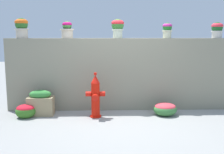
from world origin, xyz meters
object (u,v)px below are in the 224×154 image
at_px(potted_plant_4, 217,29).
at_px(fire_hydrant, 95,97).
at_px(potted_plant_1, 67,29).
at_px(potted_plant_0, 22,27).
at_px(flower_bush_left, 26,110).
at_px(flower_bush_right, 165,109).
at_px(planter_box, 41,103).
at_px(potted_plant_2, 118,26).
at_px(potted_plant_3, 167,29).

xyz_separation_m(potted_plant_4, fire_hydrant, (-2.72, -0.63, -1.39)).
bearing_deg(potted_plant_1, potted_plant_0, 179.23).
height_order(potted_plant_1, flower_bush_left, potted_plant_1).
bearing_deg(flower_bush_right, planter_box, 178.20).
bearing_deg(potted_plant_1, potted_plant_2, 1.06).
bearing_deg(flower_bush_right, potted_plant_4, 23.71).
xyz_separation_m(fire_hydrant, planter_box, (-1.17, 0.17, -0.17)).
xyz_separation_m(potted_plant_2, flower_bush_right, (0.98, -0.57, -1.73)).
bearing_deg(fire_hydrant, potted_plant_3, 21.11).
relative_size(flower_bush_left, planter_box, 0.75).
xyz_separation_m(flower_bush_left, flower_bush_right, (2.92, 0.07, -0.01)).
bearing_deg(potted_plant_3, fire_hydrant, -158.89).
xyz_separation_m(potted_plant_3, potted_plant_4, (1.13, 0.02, 0.01)).
height_order(potted_plant_0, planter_box, potted_plant_0).
xyz_separation_m(potted_plant_2, flower_bush_left, (-1.93, -0.64, -1.72)).
height_order(potted_plant_2, fire_hydrant, potted_plant_2).
height_order(potted_plant_0, flower_bush_left, potted_plant_0).
height_order(potted_plant_3, fire_hydrant, potted_plant_3).
height_order(flower_bush_left, planter_box, planter_box).
height_order(fire_hydrant, planter_box, fire_hydrant).
height_order(potted_plant_1, planter_box, potted_plant_1).
bearing_deg(planter_box, potted_plant_3, 9.20).
relative_size(flower_bush_right, planter_box, 0.91).
height_order(flower_bush_right, planter_box, planter_box).
bearing_deg(flower_bush_right, potted_plant_1, 165.32).
distance_m(potted_plant_4, planter_box, 4.21).
bearing_deg(potted_plant_3, flower_bush_right, -102.47).
height_order(potted_plant_0, potted_plant_2, potted_plant_0).
xyz_separation_m(potted_plant_4, planter_box, (-3.89, -0.46, -1.56)).
distance_m(potted_plant_3, potted_plant_4, 1.13).
distance_m(potted_plant_1, potted_plant_3, 2.22).
xyz_separation_m(potted_plant_3, planter_box, (-2.76, -0.45, -1.55)).
bearing_deg(potted_plant_2, planter_box, -163.56).
relative_size(potted_plant_2, fire_hydrant, 0.45).
bearing_deg(potted_plant_2, potted_plant_0, -179.80).
height_order(potted_plant_3, planter_box, potted_plant_3).
bearing_deg(potted_plant_4, potted_plant_1, 179.95).
xyz_separation_m(potted_plant_1, potted_plant_3, (2.22, -0.02, 0.01)).
bearing_deg(potted_plant_4, potted_plant_3, -179.08).
bearing_deg(flower_bush_left, fire_hydrant, -0.43).
distance_m(potted_plant_4, flower_bush_left, 4.53).
relative_size(potted_plant_4, planter_box, 0.65).
relative_size(potted_plant_0, potted_plant_2, 1.04).
relative_size(potted_plant_0, flower_bush_right, 0.88).
xyz_separation_m(fire_hydrant, flower_bush_left, (-1.45, 0.01, -0.28)).
height_order(potted_plant_2, flower_bush_right, potted_plant_2).
distance_m(potted_plant_4, fire_hydrant, 3.12).
height_order(potted_plant_0, flower_bush_right, potted_plant_0).
height_order(potted_plant_3, potted_plant_4, potted_plant_4).
relative_size(potted_plant_0, fire_hydrant, 0.47).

